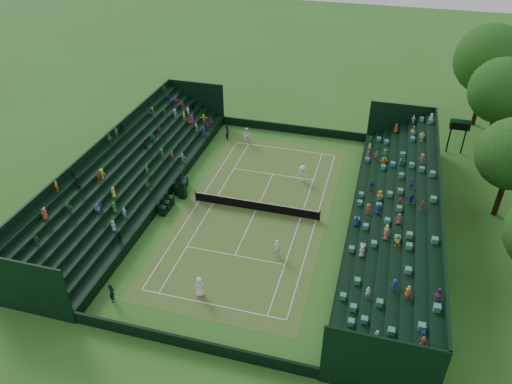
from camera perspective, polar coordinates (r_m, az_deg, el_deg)
ground at (r=45.15m, az=0.00°, el=-2.11°), size 160.00×160.00×0.00m
court_surface at (r=45.15m, az=0.00°, el=-2.10°), size 12.97×26.77×0.01m
perimeter_wall_north at (r=58.17m, az=4.21°, el=7.21°), size 17.17×0.20×1.00m
perimeter_wall_south at (r=33.86m, az=-7.50°, el=-16.80°), size 17.17×0.20×1.00m
perimeter_wall_east at (r=43.81m, az=10.78°, el=-3.28°), size 0.20×31.77×1.00m
perimeter_wall_west at (r=47.43m, az=-9.93°, el=0.02°), size 0.20×31.77×1.00m
north_grandstand at (r=43.28m, az=16.40°, el=-2.99°), size 6.60×32.00×4.90m
south_grandstand at (r=48.64m, az=-14.54°, el=1.78°), size 6.60×32.00×4.90m
tennis_net at (r=44.85m, az=0.00°, el=-1.56°), size 11.67×0.10×1.06m
scoreboard_tower at (r=56.87m, az=22.25°, el=6.98°), size 2.00×1.00×3.70m
umpire_chair at (r=46.73m, az=-8.46°, el=0.52°), size 0.84×0.84×2.63m
courtside_chairs at (r=46.91m, az=-9.36°, el=-0.36°), size 0.60×5.56×1.30m
player_near_west at (r=36.79m, az=-6.46°, el=-10.72°), size 0.96×0.80×1.67m
player_near_east at (r=39.83m, az=2.38°, el=-6.39°), size 0.71×0.66×1.62m
player_far_west at (r=55.68m, az=-1.02°, el=6.48°), size 0.94×0.76×1.81m
player_far_east at (r=49.01m, az=5.32°, el=2.13°), size 1.22×0.86×1.72m
line_judge_north at (r=56.52m, az=-3.29°, el=6.83°), size 0.49×0.68×1.74m
line_judge_south at (r=37.64m, az=-16.15°, el=-11.00°), size 0.56×0.68×1.58m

